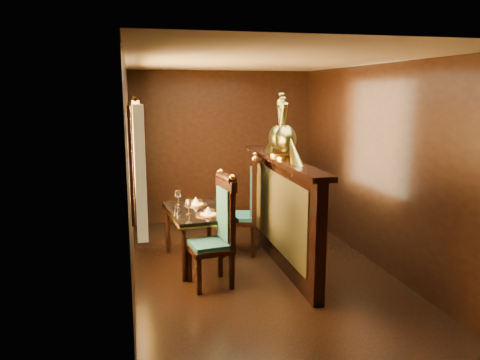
{
  "coord_description": "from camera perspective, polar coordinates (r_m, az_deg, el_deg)",
  "views": [
    {
      "loc": [
        -1.46,
        -5.14,
        2.17
      ],
      "look_at": [
        -0.22,
        0.23,
        1.12
      ],
      "focal_mm": 35.0,
      "sensor_mm": 36.0,
      "label": 1
    }
  ],
  "objects": [
    {
      "name": "peacock_left",
      "position": [
        5.61,
        5.62,
        6.49
      ],
      "size": [
        0.25,
        0.66,
        0.79
      ],
      "primitive_type": null,
      "color": "#18482A",
      "rests_on": "partition"
    },
    {
      "name": "chair_left",
      "position": [
        5.27,
        -2.49,
        -5.72
      ],
      "size": [
        0.53,
        0.55,
        1.3
      ],
      "rotation": [
        0.0,
        0.0,
        0.15
      ],
      "color": "black",
      "rests_on": "ground"
    },
    {
      "name": "room_shell",
      "position": [
        5.37,
        1.91,
        4.49
      ],
      "size": [
        3.04,
        5.04,
        2.52
      ],
      "color": "black",
      "rests_on": "ground"
    },
    {
      "name": "peacock_right",
      "position": [
        5.9,
        4.69,
        6.49
      ],
      "size": [
        0.23,
        0.63,
        0.74
      ],
      "primitive_type": null,
      "color": "#18482A",
      "rests_on": "partition"
    },
    {
      "name": "partition",
      "position": [
        5.91,
        4.97,
        -3.53
      ],
      "size": [
        0.26,
        2.7,
        1.36
      ],
      "color": "black",
      "rests_on": "ground"
    },
    {
      "name": "dining_table",
      "position": [
        5.93,
        -5.24,
        -4.28
      ],
      "size": [
        0.84,
        1.26,
        0.9
      ],
      "rotation": [
        0.0,
        0.0,
        0.1
      ],
      "color": "black",
      "rests_on": "ground"
    },
    {
      "name": "chair_right",
      "position": [
        6.27,
        1.01,
        -2.71
      ],
      "size": [
        0.6,
        0.62,
        1.36
      ],
      "rotation": [
        0.0,
        0.0,
        -0.26
      ],
      "color": "black",
      "rests_on": "ground"
    },
    {
      "name": "ground",
      "position": [
        5.77,
        2.69,
        -11.32
      ],
      "size": [
        5.0,
        5.0,
        0.0
      ],
      "primitive_type": "plane",
      "color": "black",
      "rests_on": "ground"
    }
  ]
}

